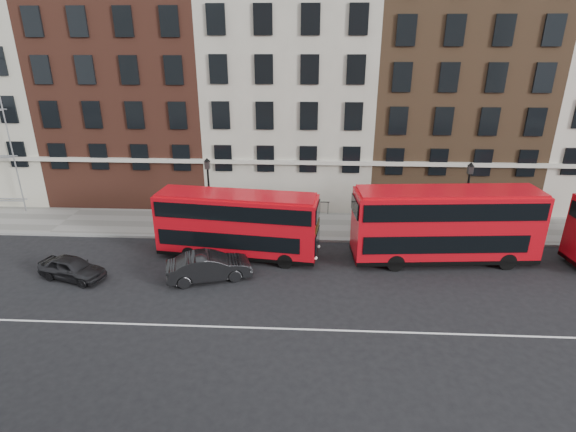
# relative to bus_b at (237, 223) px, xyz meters

# --- Properties ---
(ground) EXTENTS (120.00, 120.00, 0.00)m
(ground) POSITION_rel_bus_b_xyz_m (2.70, -5.49, -2.24)
(ground) COLOR black
(ground) RESTS_ON ground
(pavement) EXTENTS (80.00, 5.00, 0.15)m
(pavement) POSITION_rel_bus_b_xyz_m (2.70, 5.01, -2.17)
(pavement) COLOR slate
(pavement) RESTS_ON ground
(kerb) EXTENTS (80.00, 0.30, 0.16)m
(kerb) POSITION_rel_bus_b_xyz_m (2.70, 2.51, -2.16)
(kerb) COLOR gray
(kerb) RESTS_ON ground
(road_centre_line) EXTENTS (70.00, 0.12, 0.01)m
(road_centre_line) POSITION_rel_bus_b_xyz_m (2.70, -7.49, -2.24)
(road_centre_line) COLOR white
(road_centre_line) RESTS_ON ground
(building_terrace) EXTENTS (64.00, 11.95, 22.00)m
(building_terrace) POSITION_rel_bus_b_xyz_m (2.40, 12.39, 8.00)
(building_terrace) COLOR beige
(building_terrace) RESTS_ON ground
(bus_b) EXTENTS (10.15, 3.54, 4.18)m
(bus_b) POSITION_rel_bus_b_xyz_m (0.00, 0.00, 0.00)
(bus_b) COLOR red
(bus_b) RESTS_ON ground
(bus_c) EXTENTS (11.23, 3.52, 4.64)m
(bus_c) POSITION_rel_bus_b_xyz_m (12.63, -0.01, 0.25)
(bus_c) COLOR red
(bus_c) RESTS_ON ground
(car_rear) EXTENTS (4.22, 2.62, 1.34)m
(car_rear) POSITION_rel_bus_b_xyz_m (-9.02, -3.30, -1.57)
(car_rear) COLOR black
(car_rear) RESTS_ON ground
(car_front) EXTENTS (5.08, 3.07, 1.58)m
(car_front) POSITION_rel_bus_b_xyz_m (-1.18, -2.94, -1.45)
(car_front) COLOR black
(car_front) RESTS_ON ground
(lamp_post_left) EXTENTS (0.44, 0.44, 5.33)m
(lamp_post_left) POSITION_rel_bus_b_xyz_m (-2.41, 3.45, 0.84)
(lamp_post_left) COLOR black
(lamp_post_left) RESTS_ON pavement
(lamp_post_right) EXTENTS (0.44, 0.44, 5.33)m
(lamp_post_right) POSITION_rel_bus_b_xyz_m (14.79, 3.20, 0.84)
(lamp_post_right) COLOR black
(lamp_post_right) RESTS_ON pavement
(iron_railings) EXTENTS (6.60, 0.06, 1.00)m
(iron_railings) POSITION_rel_bus_b_xyz_m (2.70, 7.21, -1.59)
(iron_railings) COLOR black
(iron_railings) RESTS_ON pavement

